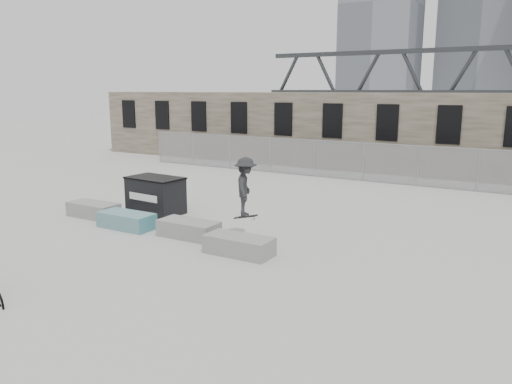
% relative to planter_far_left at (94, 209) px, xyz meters
% --- Properties ---
extents(ground, '(120.00, 120.00, 0.00)m').
position_rel_planter_far_left_xyz_m(ground, '(3.57, -0.21, -0.29)').
color(ground, '#A8A8A3').
rests_on(ground, ground).
extents(stone_wall, '(36.00, 2.58, 4.50)m').
position_rel_planter_far_left_xyz_m(stone_wall, '(3.57, 16.03, 1.96)').
color(stone_wall, brown).
rests_on(stone_wall, ground).
extents(chainlink_fence, '(22.06, 0.06, 2.02)m').
position_rel_planter_far_left_xyz_m(chainlink_fence, '(3.57, 12.29, 0.74)').
color(chainlink_fence, gray).
rests_on(chainlink_fence, ground).
extents(planter_far_left, '(2.00, 0.90, 0.54)m').
position_rel_planter_far_left_xyz_m(planter_far_left, '(0.00, 0.00, 0.00)').
color(planter_far_left, gray).
rests_on(planter_far_left, ground).
extents(planter_center_left, '(2.00, 0.90, 0.54)m').
position_rel_planter_far_left_xyz_m(planter_center_left, '(2.18, -0.50, 0.00)').
color(planter_center_left, teal).
rests_on(planter_center_left, ground).
extents(planter_center_right, '(2.00, 0.90, 0.54)m').
position_rel_planter_far_left_xyz_m(planter_center_right, '(4.70, -0.28, 0.00)').
color(planter_center_right, gray).
rests_on(planter_center_right, ground).
extents(planter_offset, '(2.00, 0.90, 0.54)m').
position_rel_planter_far_left_xyz_m(planter_offset, '(7.02, -0.92, 0.00)').
color(planter_offset, gray).
rests_on(planter_offset, ground).
extents(dumpster, '(2.23, 1.46, 1.41)m').
position_rel_planter_far_left_xyz_m(dumpster, '(1.62, 1.64, 0.42)').
color(dumpster, black).
rests_on(dumpster, ground).
extents(skyline_towers, '(58.00, 28.00, 48.00)m').
position_rel_planter_far_left_xyz_m(skyline_towers, '(2.56, 93.61, 20.50)').
color(skyline_towers, slate).
rests_on(skyline_towers, ground).
extents(skateboarder, '(1.18, 1.41, 2.01)m').
position_rel_planter_far_left_xyz_m(skateboarder, '(6.31, 0.61, 1.37)').
color(skateboarder, '#252528').
rests_on(skateboarder, ground).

